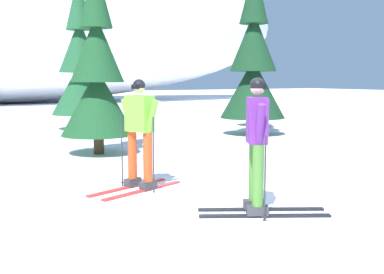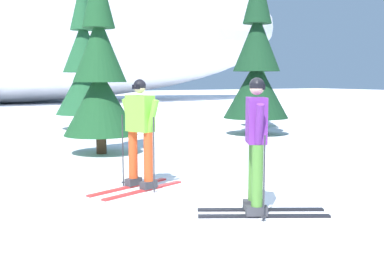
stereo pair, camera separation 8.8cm
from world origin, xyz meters
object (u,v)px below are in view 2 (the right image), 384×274
Objects in this scene: pine_tree_center at (84,66)px; pine_tree_far_right at (258,86)px; skier_lime_jacket at (140,131)px; pine_tree_center_left at (100,74)px; skier_purple_jacket at (257,144)px; pine_tree_center_right at (257,64)px.

pine_tree_center reaches higher than pine_tree_far_right.
skier_lime_jacket is at bearing -101.89° from pine_tree_center.
pine_tree_center_left is at bearing -153.68° from pine_tree_far_right.
skier_purple_jacket is 0.34× the size of pine_tree_center.
skier_lime_jacket is at bearing 109.25° from skier_purple_jacket.
pine_tree_center_right reaches higher than pine_tree_far_right.
skier_lime_jacket is 4.03m from pine_tree_center_left.
skier_purple_jacket is 0.50× the size of pine_tree_far_right.
skier_purple_jacket is 0.40× the size of pine_tree_center_left.
pine_tree_far_right reaches higher than skier_lime_jacket.
pine_tree_center is 1.47× the size of pine_tree_far_right.
pine_tree_center_left is 5.92m from pine_tree_center.
pine_tree_far_right is at bearing 42.84° from skier_lime_jacket.
skier_lime_jacket is 0.99× the size of skier_purple_jacket.
skier_lime_jacket is 0.33× the size of pine_tree_center_right.
skier_lime_jacket is 0.39× the size of pine_tree_center_left.
pine_tree_center_right is (6.31, 5.22, 1.30)m from skier_lime_jacket.
pine_tree_far_right is (6.17, -2.02, -0.72)m from pine_tree_center.
skier_lime_jacket is 0.34× the size of pine_tree_center.
pine_tree_center is (2.02, 9.62, 1.28)m from skier_lime_jacket.
pine_tree_center_right is 1.48× the size of pine_tree_far_right.
skier_lime_jacket is 2.26m from skier_purple_jacket.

